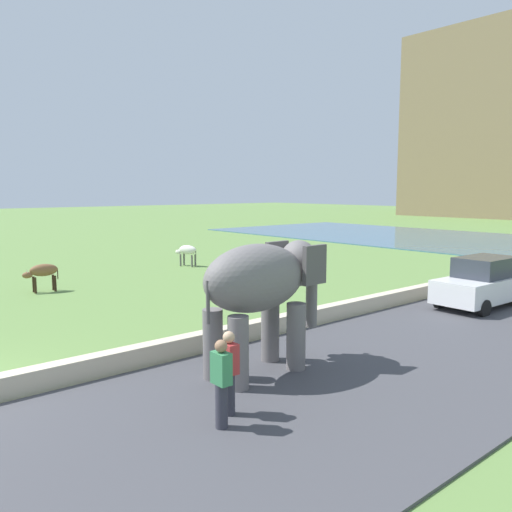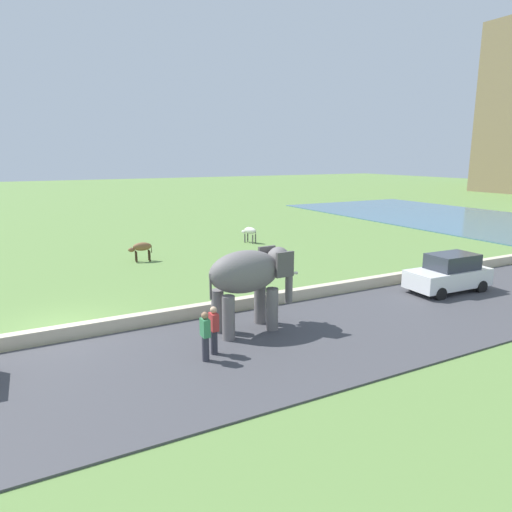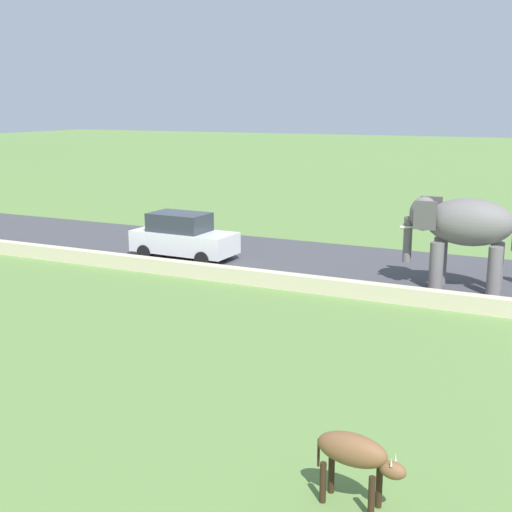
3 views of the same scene
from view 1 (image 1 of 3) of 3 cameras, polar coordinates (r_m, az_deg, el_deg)
name	(u,v)px [view 1 (image 1 of 3)]	position (r m, az deg, el deg)	size (l,w,h in m)	color
barrier_wall	(448,286)	(22.59, 20.30, -3.11)	(0.40, 110.00, 0.52)	beige
lake	(410,236)	(47.75, 16.48, 2.06)	(36.00, 18.00, 0.08)	#426B84
elephant	(263,286)	(11.61, 0.75, -3.26)	(1.53, 3.50, 2.99)	slate
person_beside_elephant	(221,383)	(9.20, -3.82, -13.69)	(0.36, 0.22, 1.63)	#33333D
person_trailing	(229,372)	(9.70, -2.98, -12.56)	(0.36, 0.22, 1.63)	#33333D
car_white	(483,283)	(20.03, 23.61, -2.69)	(1.90, 4.05, 1.80)	white
cow_brown	(42,272)	(22.88, -22.37, -1.61)	(0.54, 1.41, 1.15)	brown
cow_white	(187,251)	(28.55, -7.58, 0.56)	(1.42, 0.79, 1.15)	silver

